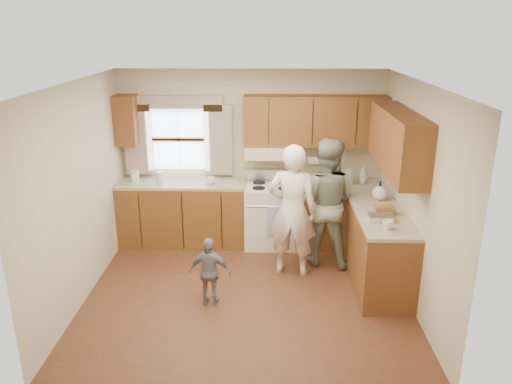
{
  "coord_description": "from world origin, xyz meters",
  "views": [
    {
      "loc": [
        0.23,
        -5.32,
        3.09
      ],
      "look_at": [
        0.1,
        0.4,
        1.15
      ],
      "focal_mm": 35.0,
      "sensor_mm": 36.0,
      "label": 1
    }
  ],
  "objects_px": {
    "woman_left": "(292,211)",
    "child": "(210,272)",
    "woman_right": "(325,202)",
    "stove": "(271,214)"
  },
  "relations": [
    {
      "from": "woman_right",
      "to": "child",
      "type": "xyz_separation_m",
      "value": [
        -1.41,
        -1.12,
        -0.45
      ]
    },
    {
      "from": "stove",
      "to": "woman_right",
      "type": "height_order",
      "value": "woman_right"
    },
    {
      "from": "stove",
      "to": "woman_left",
      "type": "height_order",
      "value": "woman_left"
    },
    {
      "from": "woman_left",
      "to": "child",
      "type": "distance_m",
      "value": 1.32
    },
    {
      "from": "stove",
      "to": "woman_right",
      "type": "relative_size",
      "value": 0.62
    },
    {
      "from": "stove",
      "to": "woman_left",
      "type": "xyz_separation_m",
      "value": [
        0.25,
        -0.9,
        0.39
      ]
    },
    {
      "from": "woman_left",
      "to": "woman_right",
      "type": "relative_size",
      "value": 1.0
    },
    {
      "from": "stove",
      "to": "woman_left",
      "type": "distance_m",
      "value": 1.02
    },
    {
      "from": "woman_left",
      "to": "child",
      "type": "xyz_separation_m",
      "value": [
        -0.96,
        -0.8,
        -0.45
      ]
    },
    {
      "from": "woman_right",
      "to": "child",
      "type": "distance_m",
      "value": 1.85
    }
  ]
}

